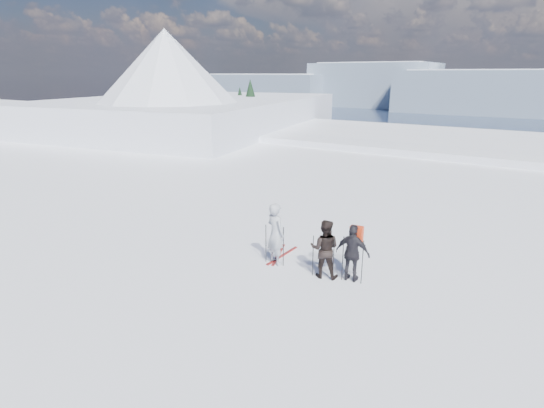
{
  "coord_description": "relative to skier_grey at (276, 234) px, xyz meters",
  "views": [
    {
      "loc": [
        5.24,
        -7.66,
        5.62
      ],
      "look_at": [
        -1.48,
        3.0,
        1.73
      ],
      "focal_mm": 28.0,
      "sensor_mm": 36.0,
      "label": 1
    }
  ],
  "objects": [
    {
      "name": "lake_basin",
      "position": [
        1.07,
        27.45,
        -7.47
      ],
      "size": [
        820.0,
        820.0,
        71.62
      ],
      "color": "white",
      "rests_on": "ground"
    },
    {
      "name": "near_ridge",
      "position": [
        -25.61,
        26.78,
        -4.47
      ],
      "size": [
        31.37,
        35.68,
        25.62
      ],
      "color": "white",
      "rests_on": "ground"
    },
    {
      "name": "skier_grey",
      "position": [
        0.0,
        0.0,
        0.0
      ],
      "size": [
        0.83,
        0.69,
        1.94
      ],
      "primitive_type": "imported",
      "rotation": [
        0.0,
        0.0,
        2.77
      ],
      "color": "#9FA3AD",
      "rests_on": "ground"
    },
    {
      "name": "skier_dark",
      "position": [
        1.65,
        -0.03,
        -0.11
      ],
      "size": [
        0.99,
        0.87,
        1.73
      ],
      "primitive_type": "imported",
      "rotation": [
        0.0,
        0.0,
        3.43
      ],
      "color": "black",
      "rests_on": "ground"
    },
    {
      "name": "skier_pack",
      "position": [
        2.42,
        0.17,
        -0.14
      ],
      "size": [
        1.0,
        0.47,
        1.67
      ],
      "primitive_type": "imported",
      "rotation": [
        0.0,
        0.0,
        3.21
      ],
      "color": "black",
      "rests_on": "ground"
    },
    {
      "name": "backpack",
      "position": [
        2.4,
        0.42,
        0.97
      ],
      "size": [
        0.37,
        0.22,
        0.54
      ],
      "primitive_type": "cube",
      "rotation": [
        0.0,
        0.0,
        3.21
      ],
      "color": "red",
      "rests_on": "skier_pack"
    },
    {
      "name": "ski_poles",
      "position": [
        1.39,
        -0.02,
        -0.34
      ],
      "size": [
        3.05,
        0.3,
        1.32
      ],
      "color": "black",
      "rests_on": "ground"
    },
    {
      "name": "skis_loose",
      "position": [
        -0.16,
        0.56,
        -0.95
      ],
      "size": [
        0.64,
        1.7,
        0.03
      ],
      "color": "black",
      "rests_on": "ground"
    }
  ]
}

